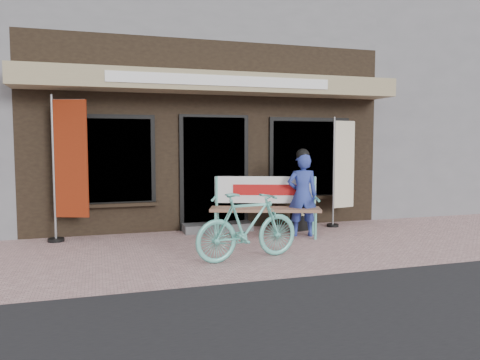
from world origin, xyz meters
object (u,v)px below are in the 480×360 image
object	(u,v)px
nobori_cream	(342,170)
menu_stand	(302,205)
nobori_red	(68,167)
bench	(265,201)
person	(302,193)
bicycle	(248,226)

from	to	relation	value
nobori_cream	menu_stand	bearing A→B (deg)	-175.75
nobori_red	bench	bearing A→B (deg)	12.71
person	bicycle	distance (m)	1.99
nobori_cream	menu_stand	size ratio (longest dim) A/B	2.24
bench	bicycle	distance (m)	1.79
bicycle	nobori_cream	bearing A→B (deg)	-63.08
person	menu_stand	xyz separation A→B (m)	(0.19, 0.42, -0.27)
bench	menu_stand	xyz separation A→B (m)	(0.81, 0.18, -0.12)
person	menu_stand	bearing A→B (deg)	80.79
person	nobori_cream	world-z (taller)	nobori_cream
bicycle	nobori_red	distance (m)	3.31
nobori_cream	person	bearing A→B (deg)	-160.76
bicycle	nobori_red	bearing A→B (deg)	40.60
bench	nobori_red	bearing A→B (deg)	-167.96
nobori_red	nobori_cream	distance (m)	5.14
bicycle	menu_stand	size ratio (longest dim) A/B	1.67
bench	menu_stand	distance (m)	0.84
bicycle	nobori_red	size ratio (longest dim) A/B	0.65
person	bench	bearing A→B (deg)	173.41
person	nobori_red	distance (m)	4.05
nobori_cream	menu_stand	distance (m)	1.20
bench	nobori_cream	distance (m)	1.92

